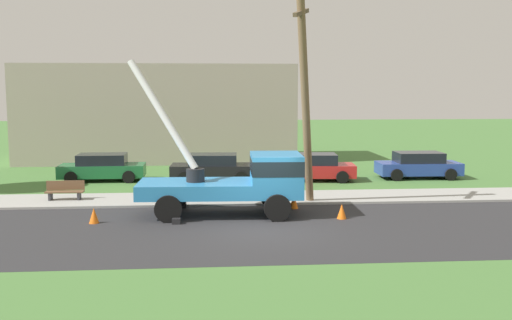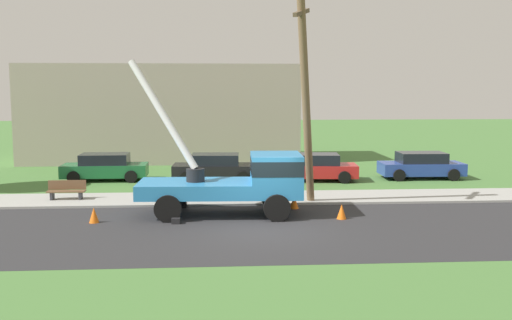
{
  "view_description": "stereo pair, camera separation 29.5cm",
  "coord_description": "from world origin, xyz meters",
  "px_view_note": "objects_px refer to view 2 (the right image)",
  "views": [
    {
      "loc": [
        -1.89,
        -19.65,
        4.81
      ],
      "look_at": [
        -0.06,
        2.59,
        2.11
      ],
      "focal_mm": 41.17,
      "sensor_mm": 36.0,
      "label": 1
    },
    {
      "loc": [
        -1.59,
        -19.67,
        4.81
      ],
      "look_at": [
        -0.06,
        2.59,
        2.11
      ],
      "focal_mm": 41.17,
      "sensor_mm": 36.0,
      "label": 2
    }
  ],
  "objects_px": {
    "traffic_cone_ahead": "(342,212)",
    "traffic_cone_curbside": "(294,202)",
    "leaning_utility_pole": "(306,95)",
    "parked_sedan_blue": "(421,165)",
    "utility_truck": "(242,178)",
    "parked_sedan_black": "(215,167)",
    "parked_sedan_green": "(105,167)",
    "parked_sedan_red": "(315,167)",
    "traffic_cone_behind": "(94,215)",
    "park_bench": "(67,191)"
  },
  "relations": [
    {
      "from": "parked_sedan_red",
      "to": "traffic_cone_curbside",
      "type": "bearing_deg",
      "value": -105.93
    },
    {
      "from": "utility_truck",
      "to": "traffic_cone_ahead",
      "type": "height_order",
      "value": "utility_truck"
    },
    {
      "from": "traffic_cone_behind",
      "to": "parked_sedan_green",
      "type": "bearing_deg",
      "value": 98.15
    },
    {
      "from": "parked_sedan_green",
      "to": "parked_sedan_blue",
      "type": "relative_size",
      "value": 1.0
    },
    {
      "from": "traffic_cone_ahead",
      "to": "parked_sedan_black",
      "type": "height_order",
      "value": "parked_sedan_black"
    },
    {
      "from": "parked_sedan_black",
      "to": "traffic_cone_curbside",
      "type": "bearing_deg",
      "value": -66.88
    },
    {
      "from": "parked_sedan_green",
      "to": "parked_sedan_red",
      "type": "xyz_separation_m",
      "value": [
        11.05,
        -0.83,
        0.0
      ]
    },
    {
      "from": "parked_sedan_red",
      "to": "traffic_cone_ahead",
      "type": "bearing_deg",
      "value": -93.37
    },
    {
      "from": "utility_truck",
      "to": "leaning_utility_pole",
      "type": "relative_size",
      "value": 0.76
    },
    {
      "from": "parked_sedan_red",
      "to": "parked_sedan_black",
      "type": "bearing_deg",
      "value": 176.65
    },
    {
      "from": "traffic_cone_curbside",
      "to": "parked_sedan_red",
      "type": "bearing_deg",
      "value": 74.07
    },
    {
      "from": "traffic_cone_ahead",
      "to": "traffic_cone_curbside",
      "type": "relative_size",
      "value": 1.0
    },
    {
      "from": "utility_truck",
      "to": "traffic_cone_curbside",
      "type": "xyz_separation_m",
      "value": [
        2.15,
        0.99,
        -1.13
      ]
    },
    {
      "from": "traffic_cone_behind",
      "to": "traffic_cone_curbside",
      "type": "bearing_deg",
      "value": 15.01
    },
    {
      "from": "traffic_cone_ahead",
      "to": "traffic_cone_curbside",
      "type": "bearing_deg",
      "value": 126.46
    },
    {
      "from": "leaning_utility_pole",
      "to": "parked_sedan_black",
      "type": "height_order",
      "value": "leaning_utility_pole"
    },
    {
      "from": "utility_truck",
      "to": "parked_sedan_green",
      "type": "bearing_deg",
      "value": 127.33
    },
    {
      "from": "utility_truck",
      "to": "traffic_cone_ahead",
      "type": "bearing_deg",
      "value": -15.92
    },
    {
      "from": "parked_sedan_green",
      "to": "parked_sedan_red",
      "type": "relative_size",
      "value": 0.98
    },
    {
      "from": "traffic_cone_ahead",
      "to": "traffic_cone_curbside",
      "type": "xyz_separation_m",
      "value": [
        -1.5,
        2.03,
        0.0
      ]
    },
    {
      "from": "traffic_cone_ahead",
      "to": "parked_sedan_black",
      "type": "bearing_deg",
      "value": 116.27
    },
    {
      "from": "utility_truck",
      "to": "traffic_cone_ahead",
      "type": "distance_m",
      "value": 3.97
    },
    {
      "from": "leaning_utility_pole",
      "to": "traffic_cone_ahead",
      "type": "distance_m",
      "value": 4.99
    },
    {
      "from": "traffic_cone_curbside",
      "to": "parked_sedan_green",
      "type": "height_order",
      "value": "parked_sedan_green"
    },
    {
      "from": "utility_truck",
      "to": "parked_sedan_green",
      "type": "distance_m",
      "value": 11.32
    },
    {
      "from": "leaning_utility_pole",
      "to": "parked_sedan_red",
      "type": "height_order",
      "value": "leaning_utility_pole"
    },
    {
      "from": "traffic_cone_behind",
      "to": "parked_sedan_green",
      "type": "height_order",
      "value": "parked_sedan_green"
    },
    {
      "from": "leaning_utility_pole",
      "to": "parked_sedan_blue",
      "type": "distance_m",
      "value": 11.05
    },
    {
      "from": "traffic_cone_curbside",
      "to": "utility_truck",
      "type": "bearing_deg",
      "value": -155.29
    },
    {
      "from": "utility_truck",
      "to": "parked_sedan_blue",
      "type": "relative_size",
      "value": 1.52
    },
    {
      "from": "parked_sedan_black",
      "to": "park_bench",
      "type": "distance_m",
      "value": 8.29
    },
    {
      "from": "traffic_cone_ahead",
      "to": "park_bench",
      "type": "bearing_deg",
      "value": 159.1
    },
    {
      "from": "parked_sedan_black",
      "to": "traffic_cone_behind",
      "type": "bearing_deg",
      "value": -114.76
    },
    {
      "from": "utility_truck",
      "to": "leaning_utility_pole",
      "type": "bearing_deg",
      "value": 26.61
    },
    {
      "from": "traffic_cone_curbside",
      "to": "parked_sedan_black",
      "type": "distance_m",
      "value": 8.13
    },
    {
      "from": "parked_sedan_red",
      "to": "utility_truck",
      "type": "bearing_deg",
      "value": -117.25
    },
    {
      "from": "parked_sedan_blue",
      "to": "park_bench",
      "type": "xyz_separation_m",
      "value": [
        -17.5,
        -5.33,
        -0.25
      ]
    },
    {
      "from": "traffic_cone_ahead",
      "to": "parked_sedan_blue",
      "type": "height_order",
      "value": "parked_sedan_blue"
    },
    {
      "from": "traffic_cone_ahead",
      "to": "parked_sedan_blue",
      "type": "relative_size",
      "value": 0.13
    },
    {
      "from": "traffic_cone_behind",
      "to": "parked_sedan_red",
      "type": "height_order",
      "value": "parked_sedan_red"
    },
    {
      "from": "traffic_cone_behind",
      "to": "parked_sedan_black",
      "type": "xyz_separation_m",
      "value": [
        4.38,
        9.5,
        0.43
      ]
    },
    {
      "from": "parked_sedan_green",
      "to": "parked_sedan_black",
      "type": "distance_m",
      "value": 5.84
    },
    {
      "from": "traffic_cone_ahead",
      "to": "parked_sedan_black",
      "type": "distance_m",
      "value": 10.61
    },
    {
      "from": "parked_sedan_green",
      "to": "traffic_cone_ahead",
      "type": "bearing_deg",
      "value": -43.66
    },
    {
      "from": "park_bench",
      "to": "parked_sedan_red",
      "type": "bearing_deg",
      "value": 23.14
    },
    {
      "from": "leaning_utility_pole",
      "to": "parked_sedan_green",
      "type": "height_order",
      "value": "leaning_utility_pole"
    },
    {
      "from": "traffic_cone_curbside",
      "to": "traffic_cone_ahead",
      "type": "bearing_deg",
      "value": -53.54
    },
    {
      "from": "traffic_cone_curbside",
      "to": "park_bench",
      "type": "bearing_deg",
      "value": 167.08
    },
    {
      "from": "utility_truck",
      "to": "traffic_cone_behind",
      "type": "distance_m",
      "value": 5.63
    },
    {
      "from": "parked_sedan_green",
      "to": "parked_sedan_red",
      "type": "bearing_deg",
      "value": -4.3
    }
  ]
}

